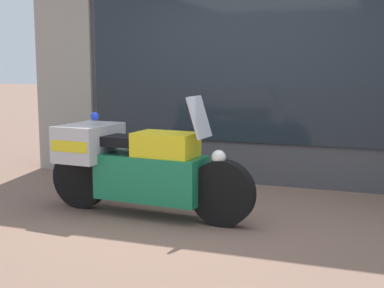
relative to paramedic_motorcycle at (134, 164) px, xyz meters
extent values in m
plane|color=#7A5B4C|center=(0.67, -0.01, -0.53)|extent=(60.00, 60.00, 0.00)
cube|color=#424247|center=(0.67, 1.99, 1.55)|extent=(6.20, 0.40, 4.17)
cube|color=gray|center=(-1.98, 2.01, 1.55)|extent=(0.90, 0.55, 4.17)
cube|color=#1E262D|center=(1.09, 1.77, 1.60)|extent=(5.07, 0.02, 3.17)
cube|color=slate|center=(1.05, 2.00, -0.26)|extent=(4.85, 0.30, 0.55)
cube|color=silver|center=(1.05, 2.14, 0.63)|extent=(4.85, 0.02, 1.26)
cube|color=beige|center=(1.05, 2.00, 1.25)|extent=(4.85, 0.30, 0.02)
cube|color=navy|center=(-0.78, 2.00, 1.29)|extent=(0.18, 0.04, 0.06)
cube|color=#B7B2A8|center=(0.13, 2.00, 1.29)|extent=(0.18, 0.04, 0.06)
cube|color=maroon|center=(1.05, 2.00, 1.29)|extent=(0.18, 0.04, 0.06)
cube|color=black|center=(1.96, 2.00, 1.29)|extent=(0.18, 0.04, 0.06)
cube|color=red|center=(-0.09, 1.93, 0.15)|extent=(0.19, 0.01, 0.27)
cube|color=orange|center=(2.18, 1.93, 0.15)|extent=(0.19, 0.01, 0.27)
cylinder|color=black|center=(0.98, -0.07, -0.21)|extent=(0.65, 0.18, 0.64)
cylinder|color=black|center=(-0.67, 0.05, -0.21)|extent=(0.65, 0.18, 0.64)
cube|color=#19754C|center=(0.20, -0.01, -0.13)|extent=(1.15, 0.51, 0.46)
cube|color=yellow|center=(0.37, -0.03, 0.21)|extent=(0.64, 0.43, 0.27)
cube|color=black|center=(-0.06, 0.00, 0.23)|extent=(0.67, 0.37, 0.10)
cube|color=#B7B7BC|center=(-0.54, 0.04, 0.19)|extent=(0.54, 0.73, 0.38)
cube|color=yellow|center=(-0.54, 0.04, 0.19)|extent=(0.49, 0.73, 0.11)
cube|color=#B2BCC6|center=(0.74, -0.05, 0.51)|extent=(0.17, 0.31, 0.41)
sphere|color=white|center=(0.94, -0.07, 0.14)|extent=(0.14, 0.14, 0.14)
sphere|color=blue|center=(-0.46, 0.03, 0.47)|extent=(0.09, 0.09, 0.09)
camera|label=1|loc=(2.44, -4.87, 1.02)|focal=50.00mm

